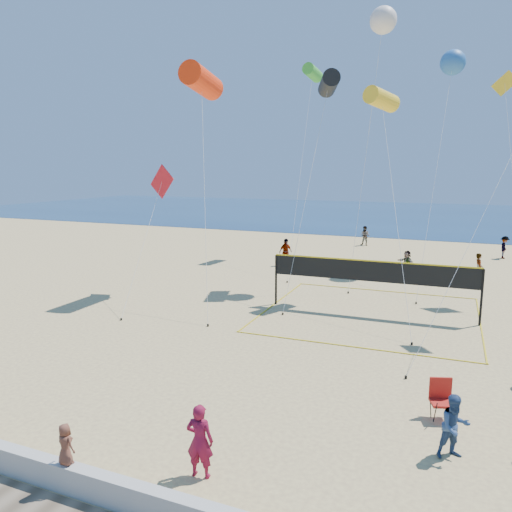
% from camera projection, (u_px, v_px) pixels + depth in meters
% --- Properties ---
extents(ground, '(120.00, 120.00, 0.00)m').
position_uv_depth(ground, '(232.00, 441.00, 12.00)').
color(ground, '#DAC27B').
rests_on(ground, ground).
extents(ocean, '(140.00, 50.00, 0.03)m').
position_uv_depth(ocean, '(429.00, 216.00, 68.18)').
color(ocean, navy).
rests_on(ocean, ground).
extents(seawall, '(32.00, 0.30, 0.60)m').
position_uv_depth(seawall, '(161.00, 507.00, 9.23)').
color(seawall, '#B1B1AD').
rests_on(seawall, ground).
extents(woman, '(0.64, 0.47, 1.63)m').
position_uv_depth(woman, '(200.00, 441.00, 10.50)').
color(woman, maroon).
rests_on(woman, ground).
extents(toddler, '(0.46, 0.34, 0.86)m').
position_uv_depth(toddler, '(65.00, 444.00, 9.98)').
color(toddler, brown).
rests_on(toddler, seawall).
extents(bystander_a, '(0.91, 0.86, 1.49)m').
position_uv_depth(bystander_a, '(454.00, 427.00, 11.21)').
color(bystander_a, navy).
rests_on(bystander_a, ground).
extents(far_person_0, '(0.91, 1.15, 1.82)m').
position_uv_depth(far_person_0, '(286.00, 252.00, 33.41)').
color(far_person_0, gray).
rests_on(far_person_0, ground).
extents(far_person_1, '(1.29, 1.29, 1.49)m').
position_uv_depth(far_person_1, '(407.00, 263.00, 30.57)').
color(far_person_1, gray).
rests_on(far_person_1, ground).
extents(far_person_2, '(0.55, 0.71, 1.73)m').
position_uv_depth(far_person_2, '(479.00, 268.00, 28.24)').
color(far_person_2, gray).
rests_on(far_person_2, ground).
extents(far_person_3, '(0.89, 0.74, 1.65)m').
position_uv_depth(far_person_3, '(365.00, 236.00, 41.95)').
color(far_person_3, gray).
rests_on(far_person_3, ground).
extents(far_person_4, '(0.76, 1.13, 1.63)m').
position_uv_depth(far_person_4, '(504.00, 247.00, 35.92)').
color(far_person_4, gray).
rests_on(far_person_4, ground).
extents(camp_chair, '(0.72, 0.83, 1.19)m').
position_uv_depth(camp_chair, '(441.00, 396.00, 13.00)').
color(camp_chair, '#AC1A13').
rests_on(camp_chair, ground).
extents(volleyball_net, '(9.45, 9.30, 2.46)m').
position_uv_depth(volleyball_net, '(372.00, 277.00, 22.12)').
color(volleyball_net, black).
rests_on(volleyball_net, ground).
extents(kite_0, '(3.82, 6.91, 11.54)m').
position_uv_depth(kite_0, '(202.00, 81.00, 24.83)').
color(kite_0, '#FF320A').
rests_on(kite_0, ground).
extents(kite_1, '(1.70, 7.87, 11.48)m').
position_uv_depth(kite_1, '(329.00, 84.00, 26.34)').
color(kite_1, black).
rests_on(kite_1, ground).
extents(kite_2, '(3.43, 7.86, 10.28)m').
position_uv_depth(kite_2, '(382.00, 99.00, 23.87)').
color(kite_2, yellow).
rests_on(kite_2, ground).
extents(kite_3, '(2.19, 5.67, 6.67)m').
position_uv_depth(kite_3, '(161.00, 186.00, 25.64)').
color(kite_3, red).
rests_on(kite_3, ground).
extents(kite_6, '(1.75, 4.27, 14.90)m').
position_uv_depth(kite_6, '(383.00, 20.00, 26.39)').
color(kite_6, silver).
rests_on(kite_6, ground).
extents(kite_7, '(1.77, 10.53, 13.55)m').
position_uv_depth(kite_7, '(453.00, 63.00, 30.31)').
color(kite_7, '#2965B0').
rests_on(kite_7, ground).
extents(kite_8, '(2.18, 10.76, 13.74)m').
position_uv_depth(kite_8, '(313.00, 73.00, 35.57)').
color(kite_8, green).
rests_on(kite_8, ground).
extents(kite_9, '(2.14, 8.17, 12.53)m').
position_uv_depth(kite_9, '(506.00, 96.00, 31.12)').
color(kite_9, yellow).
rests_on(kite_9, ground).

